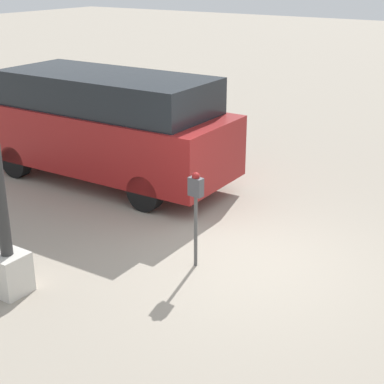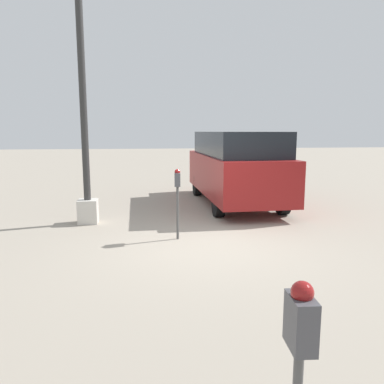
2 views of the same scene
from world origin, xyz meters
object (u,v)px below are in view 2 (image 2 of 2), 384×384
Objects in this scene: lamp_post at (85,136)px; parking_meter_far at (299,354)px; parked_van at (235,166)px; parking_meter_near at (177,188)px.

parking_meter_far is at bearing -164.27° from lamp_post.
parked_van is at bearing -65.21° from lamp_post.
parked_van is at bearing -26.06° from parking_meter_near.
parking_meter_near is at bearing 148.45° from parked_van.
lamp_post is at bearing 20.09° from parking_meter_far.
parked_van is (8.99, -1.93, 0.09)m from parking_meter_far.
parking_meter_far reaches higher than parking_meter_near.
parking_meter_near is at bearing -129.22° from lamp_post.
lamp_post is (1.59, 1.94, 0.98)m from parking_meter_near.
lamp_post reaches higher than parking_meter_far.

